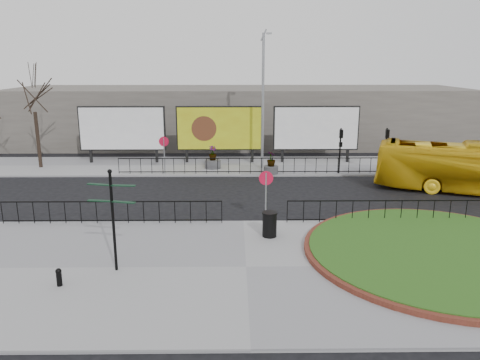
{
  "coord_description": "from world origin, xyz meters",
  "views": [
    {
      "loc": [
        -0.41,
        -20.63,
        7.38
      ],
      "look_at": [
        -0.16,
        0.5,
        1.96
      ],
      "focal_mm": 35.0,
      "sensor_mm": 36.0,
      "label": 1
    }
  ],
  "objects_px": {
    "bus": "(470,168)",
    "planter_a": "(213,161)",
    "billboard_mid": "(219,129)",
    "planter_b": "(271,165)",
    "fingerpost_sign": "(112,210)",
    "lamp_post": "(263,100)",
    "litter_bin": "(270,224)",
    "bollard": "(59,276)"
  },
  "relations": [
    {
      "from": "lamp_post",
      "to": "fingerpost_sign",
      "type": "distance_m",
      "value": 17.5
    },
    {
      "from": "bus",
      "to": "planter_b",
      "type": "bearing_deg",
      "value": 88.04
    },
    {
      "from": "fingerpost_sign",
      "to": "bus",
      "type": "xyz_separation_m",
      "value": [
        17.66,
        10.32,
        -0.9
      ]
    },
    {
      "from": "litter_bin",
      "to": "planter_b",
      "type": "xyz_separation_m",
      "value": [
        0.93,
        11.39,
        0.01
      ]
    },
    {
      "from": "lamp_post",
      "to": "planter_b",
      "type": "distance_m",
      "value": 4.48
    },
    {
      "from": "fingerpost_sign",
      "to": "planter_b",
      "type": "xyz_separation_m",
      "value": [
        6.64,
        14.6,
        -1.68
      ]
    },
    {
      "from": "lamp_post",
      "to": "litter_bin",
      "type": "relative_size",
      "value": 8.58
    },
    {
      "from": "fingerpost_sign",
      "to": "litter_bin",
      "type": "relative_size",
      "value": 3.43
    },
    {
      "from": "bus",
      "to": "planter_b",
      "type": "xyz_separation_m",
      "value": [
        -11.02,
        4.28,
        -0.77
      ]
    },
    {
      "from": "planter_a",
      "to": "billboard_mid",
      "type": "bearing_deg",
      "value": 78.07
    },
    {
      "from": "planter_b",
      "to": "fingerpost_sign",
      "type": "bearing_deg",
      "value": -114.45
    },
    {
      "from": "lamp_post",
      "to": "litter_bin",
      "type": "height_order",
      "value": "lamp_post"
    },
    {
      "from": "fingerpost_sign",
      "to": "lamp_post",
      "type": "bearing_deg",
      "value": 83.2
    },
    {
      "from": "billboard_mid",
      "to": "bus",
      "type": "distance_m",
      "value": 16.55
    },
    {
      "from": "planter_b",
      "to": "billboard_mid",
      "type": "bearing_deg",
      "value": 134.42
    },
    {
      "from": "litter_bin",
      "to": "planter_a",
      "type": "distance_m",
      "value": 13.32
    },
    {
      "from": "lamp_post",
      "to": "bus",
      "type": "xyz_separation_m",
      "value": [
        11.51,
        -5.88,
        -3.38
      ]
    },
    {
      "from": "planter_b",
      "to": "lamp_post",
      "type": "bearing_deg",
      "value": 107.12
    },
    {
      "from": "fingerpost_sign",
      "to": "bus",
      "type": "bearing_deg",
      "value": 44.29
    },
    {
      "from": "bus",
      "to": "fingerpost_sign",
      "type": "bearing_deg",
      "value": 139.56
    },
    {
      "from": "bollard",
      "to": "litter_bin",
      "type": "relative_size",
      "value": 0.58
    },
    {
      "from": "fingerpost_sign",
      "to": "litter_bin",
      "type": "bearing_deg",
      "value": 43.38
    },
    {
      "from": "bollard",
      "to": "planter_b",
      "type": "relative_size",
      "value": 0.42
    },
    {
      "from": "bollard",
      "to": "litter_bin",
      "type": "height_order",
      "value": "litter_bin"
    },
    {
      "from": "billboard_mid",
      "to": "bus",
      "type": "height_order",
      "value": "billboard_mid"
    },
    {
      "from": "billboard_mid",
      "to": "fingerpost_sign",
      "type": "relative_size",
      "value": 1.68
    },
    {
      "from": "bus",
      "to": "planter_b",
      "type": "relative_size",
      "value": 6.97
    },
    {
      "from": "litter_bin",
      "to": "bus",
      "type": "relative_size",
      "value": 0.1
    },
    {
      "from": "billboard_mid",
      "to": "planter_b",
      "type": "relative_size",
      "value": 4.17
    },
    {
      "from": "fingerpost_sign",
      "to": "planter_a",
      "type": "distance_m",
      "value": 16.52
    },
    {
      "from": "litter_bin",
      "to": "planter_b",
      "type": "bearing_deg",
      "value": 85.31
    },
    {
      "from": "bus",
      "to": "planter_b",
      "type": "distance_m",
      "value": 11.85
    },
    {
      "from": "billboard_mid",
      "to": "litter_bin",
      "type": "height_order",
      "value": "billboard_mid"
    },
    {
      "from": "lamp_post",
      "to": "fingerpost_sign",
      "type": "height_order",
      "value": "lamp_post"
    },
    {
      "from": "billboard_mid",
      "to": "litter_bin",
      "type": "bearing_deg",
      "value": -80.27
    },
    {
      "from": "billboard_mid",
      "to": "planter_a",
      "type": "xyz_separation_m",
      "value": [
        -0.42,
        -1.97,
        -1.96
      ]
    },
    {
      "from": "lamp_post",
      "to": "planter_b",
      "type": "xyz_separation_m",
      "value": [
        0.49,
        -1.6,
        -4.15
      ]
    },
    {
      "from": "fingerpost_sign",
      "to": "litter_bin",
      "type": "xyz_separation_m",
      "value": [
        5.7,
        3.21,
        -1.68
      ]
    },
    {
      "from": "billboard_mid",
      "to": "planter_b",
      "type": "height_order",
      "value": "billboard_mid"
    },
    {
      "from": "litter_bin",
      "to": "lamp_post",
      "type": "bearing_deg",
      "value": 88.05
    },
    {
      "from": "fingerpost_sign",
      "to": "planter_b",
      "type": "height_order",
      "value": "fingerpost_sign"
    },
    {
      "from": "bus",
      "to": "planter_a",
      "type": "bearing_deg",
      "value": 87.77
    }
  ]
}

